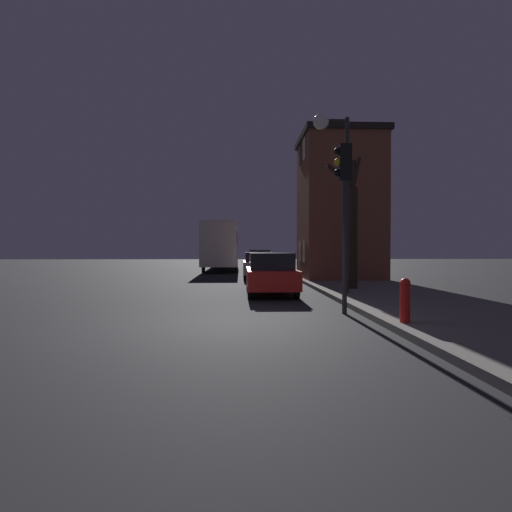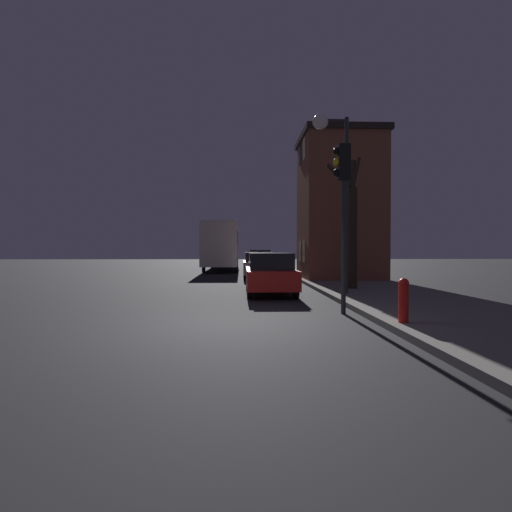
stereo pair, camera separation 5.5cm
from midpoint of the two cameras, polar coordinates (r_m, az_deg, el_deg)
ground_plane at (r=8.88m, az=-2.93°, el=-9.66°), size 120.00×120.00×0.00m
sidewalk at (r=10.23m, az=28.28°, el=-7.94°), size 4.31×60.00×0.15m
brick_building at (r=21.74m, az=11.88°, el=6.99°), size 4.19×4.43×7.55m
streetlamp at (r=14.19m, az=10.89°, el=13.67°), size 1.24×0.53×6.09m
traffic_light at (r=10.44m, az=12.41°, el=8.88°), size 0.43×0.24×4.29m
bare_tree at (r=15.77m, az=13.64°, el=4.73°), size 1.71×1.44×5.23m
bus at (r=32.09m, az=-4.77°, el=1.82°), size 2.47×11.88×3.60m
car_near_lane at (r=14.55m, az=2.12°, el=-2.47°), size 1.71×4.26×1.51m
car_mid_lane at (r=22.47m, az=0.53°, el=-1.26°), size 1.78×4.50×1.48m
car_far_lane at (r=30.33m, az=0.54°, el=-0.60°), size 1.71×4.34×1.62m
fire_hydrant at (r=8.68m, az=20.50°, el=-5.80°), size 0.21×0.21×0.91m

